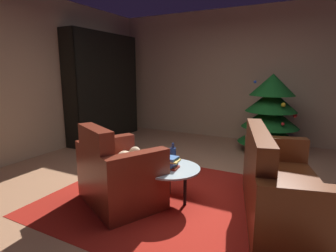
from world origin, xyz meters
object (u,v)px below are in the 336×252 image
object	(u,v)px
decorated_tree	(271,113)
book_stack_on_table	(169,162)
bookshelf_unit	(108,89)
couch_red	(280,190)
bottle_on_table	(173,155)
coffee_table	(171,171)
armchair_red	(118,176)

from	to	relation	value
decorated_tree	book_stack_on_table	bearing A→B (deg)	-105.69
bookshelf_unit	couch_red	bearing A→B (deg)	-27.02
book_stack_on_table	decorated_tree	world-z (taller)	decorated_tree
bookshelf_unit	bottle_on_table	bearing A→B (deg)	-37.04
coffee_table	decorated_tree	xyz separation A→B (m)	(0.71, 2.57, 0.35)
armchair_red	decorated_tree	distance (m)	3.14
coffee_table	book_stack_on_table	distance (m)	0.10
bookshelf_unit	couch_red	distance (m)	4.23
decorated_tree	armchair_red	bearing A→B (deg)	-112.84
couch_red	decorated_tree	distance (m)	2.46
armchair_red	coffee_table	xyz separation A→B (m)	(0.50, 0.30, 0.04)
book_stack_on_table	bookshelf_unit	bearing A→B (deg)	140.95
armchair_red	book_stack_on_table	distance (m)	0.58
armchair_red	decorated_tree	xyz separation A→B (m)	(1.21, 2.87, 0.40)
coffee_table	armchair_red	bearing A→B (deg)	-148.96
book_stack_on_table	coffee_table	bearing A→B (deg)	31.10
bookshelf_unit	decorated_tree	bearing A→B (deg)	8.56
bottle_on_table	decorated_tree	distance (m)	2.53
coffee_table	couch_red	bearing A→B (deg)	9.52
book_stack_on_table	couch_red	bearing A→B (deg)	9.77
decorated_tree	bottle_on_table	bearing A→B (deg)	-107.80
couch_red	bottle_on_table	bearing A→B (deg)	-179.23
couch_red	bottle_on_table	xyz separation A→B (m)	(-1.18, -0.02, 0.19)
bookshelf_unit	armchair_red	xyz separation A→B (m)	(2.09, -2.38, -0.77)
bookshelf_unit	decorated_tree	size ratio (longest dim) A/B	1.57
decorated_tree	couch_red	bearing A→B (deg)	-80.27
armchair_red	book_stack_on_table	world-z (taller)	armchair_red
couch_red	book_stack_on_table	world-z (taller)	couch_red
bookshelf_unit	book_stack_on_table	world-z (taller)	bookshelf_unit
coffee_table	decorated_tree	bearing A→B (deg)	74.51
armchair_red	coffee_table	distance (m)	0.58
bottle_on_table	bookshelf_unit	bearing A→B (deg)	142.96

